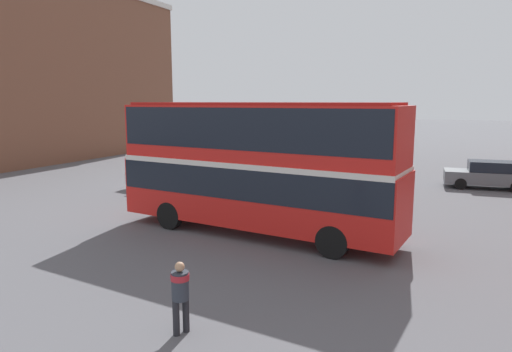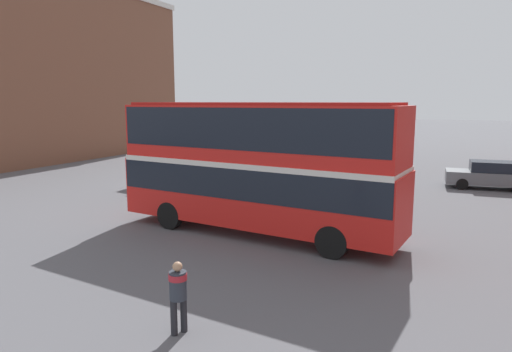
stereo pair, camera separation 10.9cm
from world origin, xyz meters
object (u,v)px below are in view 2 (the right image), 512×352
at_px(parked_car_side_street, 490,175).
at_px(double_decker_bus, 256,160).
at_px(parked_car_kerb_far, 287,156).
at_px(pedestrian_foreground, 178,290).
at_px(parked_car_kerb_near, 163,177).

bearing_deg(parked_car_side_street, double_decker_bus, 54.41).
distance_m(parked_car_kerb_far, parked_car_side_street, 14.11).
height_order(double_decker_bus, pedestrian_foreground, double_decker_bus).
relative_size(double_decker_bus, parked_car_kerb_near, 2.51).
height_order(parked_car_kerb_near, parked_car_kerb_far, parked_car_kerb_far).
bearing_deg(parked_car_side_street, parked_car_kerb_near, 22.00).
bearing_deg(parked_car_kerb_far, pedestrian_foreground, 97.57).
relative_size(parked_car_kerb_far, parked_car_side_street, 1.04).
xyz_separation_m(double_decker_bus, parked_car_kerb_far, (-5.20, 17.23, -2.00)).
height_order(parked_car_kerb_far, parked_car_side_street, parked_car_kerb_far).
bearing_deg(double_decker_bus, parked_car_kerb_near, 152.30).
xyz_separation_m(pedestrian_foreground, parked_car_kerb_near, (-9.82, 13.11, -0.24)).
xyz_separation_m(parked_car_kerb_near, parked_car_kerb_far, (3.04, 11.64, 0.07)).
distance_m(pedestrian_foreground, parked_car_kerb_near, 16.38).
bearing_deg(parked_car_kerb_near, pedestrian_foreground, 139.00).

